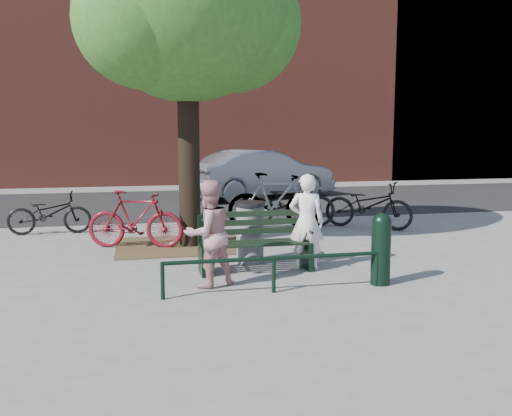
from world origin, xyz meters
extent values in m
plane|color=gray|center=(0.00, 0.00, 0.00)|extent=(90.00, 90.00, 0.00)
cube|color=brown|center=(-1.00, 2.20, 0.01)|extent=(2.40, 2.00, 0.02)
cube|color=black|center=(0.00, 8.50, 0.01)|extent=(40.00, 7.00, 0.01)
cube|color=brown|center=(0.00, 16.00, 6.00)|extent=(45.00, 4.00, 12.00)
cube|color=brown|center=(14.00, 16.00, 7.00)|extent=(10.00, 4.00, 14.00)
cube|color=black|center=(-0.84, 0.00, 0.23)|extent=(0.06, 0.52, 0.45)
cube|color=black|center=(-0.84, 0.23, 0.67)|extent=(0.06, 0.06, 0.44)
cylinder|color=black|center=(-0.84, -0.10, 0.63)|extent=(0.04, 0.36, 0.04)
cube|color=black|center=(0.84, 0.00, 0.23)|extent=(0.06, 0.52, 0.45)
cube|color=black|center=(0.84, 0.23, 0.67)|extent=(0.06, 0.06, 0.44)
cylinder|color=black|center=(0.84, -0.10, 0.63)|extent=(0.04, 0.36, 0.04)
cube|color=black|center=(0.00, 0.00, 0.45)|extent=(1.64, 0.46, 0.04)
cube|color=black|center=(0.00, 0.23, 0.74)|extent=(1.64, 0.03, 0.47)
cylinder|color=black|center=(-1.50, -1.20, 0.25)|extent=(0.06, 0.06, 0.50)
cylinder|color=black|center=(0.00, -1.20, 0.25)|extent=(0.06, 0.06, 0.50)
cylinder|color=black|center=(1.50, -1.20, 0.25)|extent=(0.06, 0.06, 0.50)
cylinder|color=black|center=(0.00, -1.20, 0.48)|extent=(3.00, 0.06, 0.06)
cylinder|color=black|center=(-0.80, 2.20, 1.90)|extent=(0.40, 0.40, 3.80)
sphere|color=#2A591C|center=(0.10, 2.50, 4.20)|extent=(2.60, 2.60, 2.60)
sphere|color=#2A591C|center=(-1.60, 1.80, 4.10)|extent=(2.40, 2.40, 2.40)
imported|color=white|center=(0.83, -0.01, 0.76)|extent=(0.65, 0.54, 1.52)
imported|color=tan|center=(-0.82, -0.69, 0.76)|extent=(0.90, 0.82, 1.51)
cylinder|color=black|center=(1.60, -1.11, 0.45)|extent=(0.28, 0.28, 0.90)
sphere|color=black|center=(1.60, -1.11, 0.90)|extent=(0.28, 0.28, 0.28)
cylinder|color=gray|center=(0.04, 0.60, 0.48)|extent=(0.46, 0.46, 0.96)
cylinder|color=black|center=(0.04, 0.60, 0.99)|extent=(0.50, 0.50, 0.07)
imported|color=black|center=(-3.59, 4.04, 0.45)|extent=(1.72, 0.63, 0.90)
imported|color=#5D0D15|center=(-1.82, 2.20, 0.54)|extent=(1.88, 1.00, 1.09)
imported|color=black|center=(1.65, 3.98, 0.55)|extent=(2.23, 1.34, 1.11)
imported|color=gray|center=(1.23, 3.63, 0.63)|extent=(2.15, 0.85, 1.26)
imported|color=black|center=(3.30, 3.28, 0.53)|extent=(1.99, 1.80, 1.05)
imported|color=slate|center=(2.16, 9.14, 0.78)|extent=(5.02, 3.12, 1.56)
camera|label=1|loc=(-1.84, -8.54, 2.23)|focal=40.00mm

